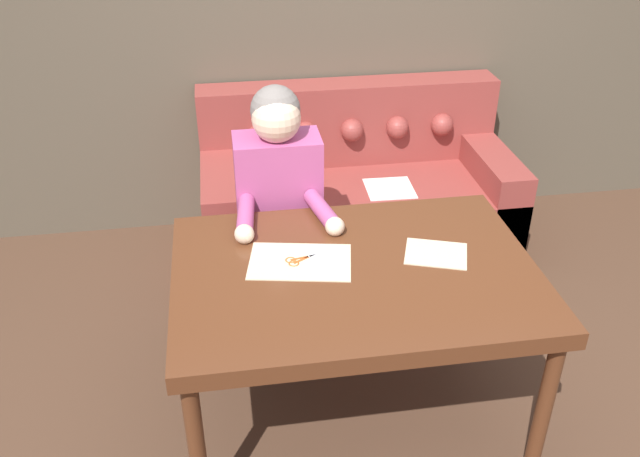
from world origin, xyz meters
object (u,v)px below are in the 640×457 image
at_px(dining_table, 355,284).
at_px(couch, 355,196).
at_px(person, 280,214).
at_px(scissors, 302,259).

relative_size(dining_table, couch, 0.79).
bearing_deg(couch, dining_table, -101.76).
xyz_separation_m(person, scissors, (0.04, -0.54, 0.11)).
bearing_deg(dining_table, couch, 78.24).
bearing_deg(person, dining_table, -70.47).
height_order(person, scissors, person).
relative_size(couch, scissors, 8.30).
height_order(couch, person, person).
bearing_deg(couch, person, -125.83).
bearing_deg(scissors, dining_table, -25.87).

